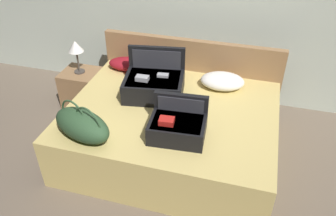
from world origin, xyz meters
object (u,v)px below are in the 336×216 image
pillow_near_headboard (130,64)px  hard_case_large (154,83)px  hard_case_medium (178,126)px  duffel_bag (82,125)px  pillow_center_head (222,81)px  nightstand (82,88)px  table_lamp (76,48)px  bed (171,131)px

pillow_near_headboard → hard_case_large: bearing=-44.2°
hard_case_medium → hard_case_large: bearing=119.9°
duffel_bag → hard_case_medium: bearing=17.1°
pillow_center_head → nightstand: pillow_center_head is taller
hard_case_large → hard_case_medium: (0.40, -0.58, -0.02)m
hard_case_medium → duffel_bag: duffel_bag is taller
hard_case_medium → nightstand: bearing=143.2°
pillow_near_headboard → table_lamp: (-0.61, -0.09, 0.16)m
duffel_bag → nightstand: 1.40m
bed → table_lamp: size_ratio=5.04×
bed → pillow_near_headboard: pillow_near_headboard is taller
duffel_bag → pillow_near_headboard: (-0.05, 1.25, -0.06)m
nightstand → pillow_center_head: bearing=-0.5°
bed → hard_case_medium: bearing=-66.8°
hard_case_medium → nightstand: hard_case_medium is taller
hard_case_medium → pillow_center_head: (0.25, 0.90, -0.03)m
bed → duffel_bag: 0.96m
pillow_center_head → nightstand: bearing=179.5°
duffel_bag → nightstand: size_ratio=1.42×
hard_case_medium → pillow_center_head: size_ratio=1.10×
pillow_near_headboard → table_lamp: 0.64m
pillow_center_head → table_lamp: bearing=179.5°
hard_case_large → hard_case_medium: 0.71m
nightstand → table_lamp: 0.54m
duffel_bag → pillow_near_headboard: size_ratio=1.32×
bed → duffel_bag: size_ratio=3.13×
pillow_near_headboard → pillow_center_head: bearing=-5.6°
hard_case_medium → pillow_near_headboard: hard_case_medium is taller
duffel_bag → pillow_center_head: (1.04, 1.14, -0.05)m
duffel_bag → hard_case_large: bearing=65.1°
hard_case_large → table_lamp: bearing=153.3°
table_lamp → hard_case_large: bearing=-17.6°
duffel_bag → table_lamp: duffel_bag is taller
hard_case_medium → nightstand: size_ratio=1.11×
bed → pillow_near_headboard: 1.00m
nightstand → pillow_near_headboard: bearing=8.5°
pillow_center_head → nightstand: 1.75m
bed → nightstand: (-1.29, 0.55, -0.04)m
bed → hard_case_large: size_ratio=3.07×
pillow_near_headboard → hard_case_medium: bearing=-50.3°
duffel_bag → pillow_near_headboard: duffel_bag is taller
hard_case_large → pillow_near_headboard: hard_case_large is taller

